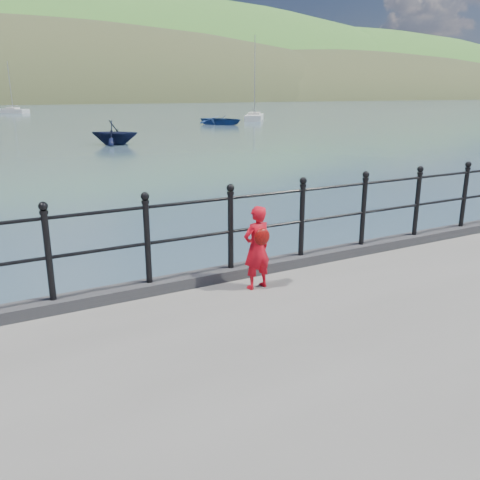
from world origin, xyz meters
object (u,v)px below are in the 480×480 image
railing (190,227)px  sailboat_far (254,117)px  launch_blue (222,120)px  launch_navy (114,132)px  child (257,247)px  sailboat_deep (13,111)px

railing → sailboat_far: 60.91m
launch_blue → launch_navy: launch_navy is taller
launch_blue → sailboat_far: bearing=12.4°
child → launch_blue: size_ratio=0.22×
launch_blue → sailboat_deep: 48.08m
sailboat_deep → railing: bearing=-41.9°
child → sailboat_far: bearing=-126.8°
child → sailboat_deep: sailboat_deep is taller
launch_navy → sailboat_far: bearing=-11.2°
railing → sailboat_deep: (6.17, 90.61, -1.48)m
railing → launch_navy: 30.15m
sailboat_deep → sailboat_far: (25.17, -38.41, 0.00)m
railing → launch_navy: bearing=76.8°
launch_navy → sailboat_far: size_ratio=0.30×
child → launch_navy: bearing=-108.3°
railing → child: 0.92m
launch_blue → launch_navy: size_ratio=1.57×
railing → launch_blue: bearing=62.9°
railing → sailboat_far: bearing=59.0°
launch_blue → launch_navy: 23.26m
child → sailboat_deep: (5.45, 91.13, -1.23)m
child → launch_navy: child is taller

